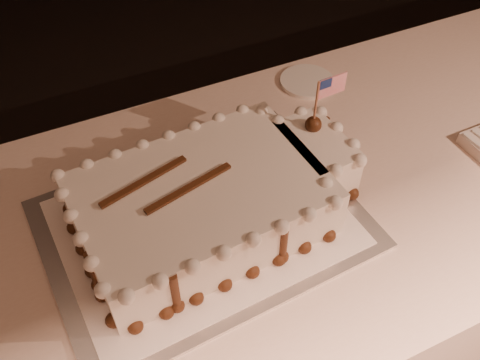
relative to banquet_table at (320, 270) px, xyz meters
name	(u,v)px	position (x,y,z in m)	size (l,w,h in m)	color
banquet_table	(320,270)	(0.00, 0.00, 0.00)	(2.40, 0.80, 0.75)	beige
cake_board	(203,224)	(-0.32, -0.01, 0.38)	(0.60, 0.45, 0.01)	silver
doily	(203,222)	(-0.32, -0.01, 0.38)	(0.53, 0.40, 0.00)	white
sheet_cake	(216,198)	(-0.29, -0.01, 0.44)	(0.57, 0.35, 0.22)	white
side_plate	(307,81)	(0.09, 0.30, 0.38)	(0.14, 0.14, 0.01)	white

